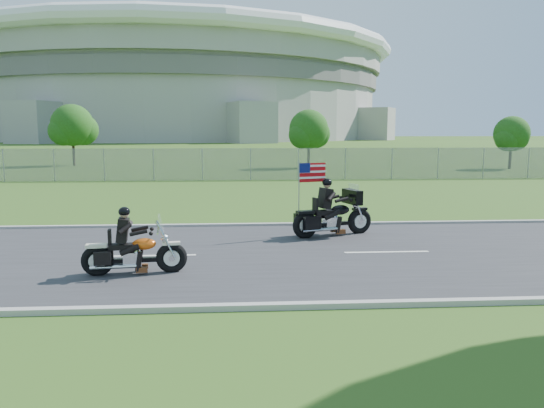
{
  "coord_description": "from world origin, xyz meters",
  "views": [
    {
      "loc": [
        0.16,
        -13.14,
        3.2
      ],
      "look_at": [
        1.03,
        0.0,
        1.33
      ],
      "focal_mm": 35.0,
      "sensor_mm": 36.0,
      "label": 1
    }
  ],
  "objects": [
    {
      "name": "motorcycle_follow",
      "position": [
        2.99,
        2.26,
        0.6
      ],
      "size": [
        2.56,
        1.26,
        2.2
      ],
      "rotation": [
        0.0,
        0.0,
        0.32
      ],
      "color": "black",
      "rests_on": "ground"
    },
    {
      "name": "road",
      "position": [
        0.0,
        0.0,
        0.02
      ],
      "size": [
        120.0,
        8.0,
        0.04
      ],
      "primitive_type": "cube",
      "color": "#28282B",
      "rests_on": "ground"
    },
    {
      "name": "curb_south",
      "position": [
        0.0,
        -4.05,
        0.05
      ],
      "size": [
        120.0,
        0.18,
        0.12
      ],
      "primitive_type": "cube",
      "color": "#9E9B93",
      "rests_on": "ground"
    },
    {
      "name": "tree_fence_mid",
      "position": [
        -13.95,
        34.04,
        3.3
      ],
      "size": [
        3.96,
        3.69,
        5.3
      ],
      "color": "#382316",
      "rests_on": "ground"
    },
    {
      "name": "motorcycle_lead",
      "position": [
        -2.14,
        -1.63,
        0.49
      ],
      "size": [
        2.28,
        0.72,
        1.54
      ],
      "rotation": [
        0.0,
        0.0,
        0.12
      ],
      "color": "black",
      "rests_on": "ground"
    },
    {
      "name": "curb_north",
      "position": [
        0.0,
        4.05,
        0.05
      ],
      "size": [
        120.0,
        0.18,
        0.12
      ],
      "primitive_type": "cube",
      "color": "#9E9B93",
      "rests_on": "ground"
    },
    {
      "name": "tree_fence_near",
      "position": [
        6.04,
        30.04,
        2.97
      ],
      "size": [
        3.52,
        3.28,
        4.75
      ],
      "color": "#382316",
      "rests_on": "ground"
    },
    {
      "name": "fence",
      "position": [
        -5.0,
        20.0,
        1.0
      ],
      "size": [
        60.0,
        0.03,
        2.0
      ],
      "primitive_type": "cube",
      "color": "gray",
      "rests_on": "ground"
    },
    {
      "name": "tree_fence_far",
      "position": [
        22.04,
        28.03,
        2.64
      ],
      "size": [
        3.08,
        2.87,
        4.2
      ],
      "color": "#382316",
      "rests_on": "ground"
    },
    {
      "name": "ground",
      "position": [
        0.0,
        0.0,
        0.0
      ],
      "size": [
        420.0,
        420.0,
        0.0
      ],
      "primitive_type": "plane",
      "color": "#2B4816",
      "rests_on": "ground"
    },
    {
      "name": "stadium",
      "position": [
        -20.0,
        170.0,
        15.58
      ],
      "size": [
        140.4,
        140.4,
        29.2
      ],
      "color": "#A3A099",
      "rests_on": "ground"
    }
  ]
}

